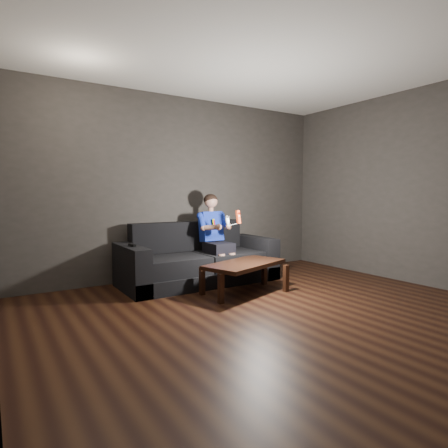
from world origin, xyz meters
TOP-DOWN VIEW (x-y plane):
  - floor at (0.00, 0.00)m, footprint 5.00×5.00m
  - back_wall at (0.00, 2.50)m, footprint 5.00×0.04m
  - right_wall at (2.50, 0.00)m, footprint 0.04×5.00m
  - ceiling at (0.00, 0.00)m, footprint 5.00×5.00m
  - sofa at (-0.02, 1.97)m, footprint 2.18×0.94m
  - child at (0.23, 1.92)m, footprint 0.48×0.59m
  - wii_remote_red at (0.32, 1.46)m, footprint 0.05×0.07m
  - nunchuk_white at (0.15, 1.47)m, footprint 0.06×0.09m
  - wii_remote_black at (-1.00, 1.89)m, footprint 0.05×0.16m
  - coffee_table at (0.19, 1.13)m, footprint 1.20×0.85m

SIDE VIEW (x-z plane):
  - floor at x=0.00m, z-range 0.00..0.00m
  - sofa at x=-0.02m, z-range -0.15..0.70m
  - coffee_table at x=0.19m, z-range 0.14..0.54m
  - wii_remote_black at x=-1.00m, z-range 0.59..0.63m
  - child at x=0.23m, z-range 0.14..1.32m
  - nunchuk_white at x=0.15m, z-range 0.83..0.97m
  - wii_remote_red at x=0.32m, z-range 0.85..1.03m
  - back_wall at x=0.00m, z-range 0.00..2.70m
  - right_wall at x=2.50m, z-range 0.00..2.70m
  - ceiling at x=0.00m, z-range 2.69..2.71m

